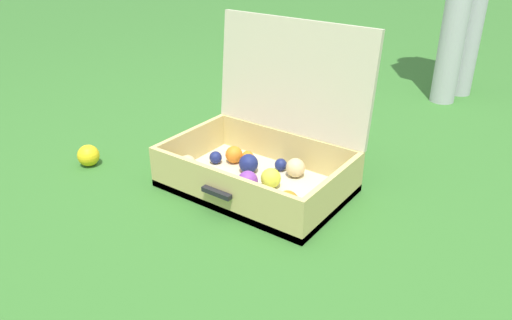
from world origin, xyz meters
TOP-DOWN VIEW (x-y plane):
  - ground_plane at (0.00, 0.00)m, footprint 16.00×16.00m
  - open_suitcase at (-0.08, 0.09)m, footprint 0.62×0.48m
  - stray_ball_on_grass at (-0.70, -0.19)m, footprint 0.08×0.08m

SIDE VIEW (x-z plane):
  - ground_plane at x=0.00m, z-range 0.00..0.00m
  - stray_ball_on_grass at x=-0.70m, z-range 0.00..0.08m
  - open_suitcase at x=-0.08m, z-range -0.15..0.40m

